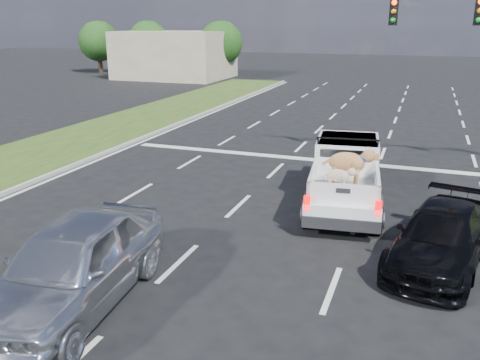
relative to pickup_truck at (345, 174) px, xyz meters
The scene contains 11 objects.
ground 5.46m from the pickup_truck, 102.60° to the right, with size 160.00×160.00×0.00m, color black.
road_markings 2.00m from the pickup_truck, 131.70° to the left, with size 17.75×60.00×0.01m.
grass_median_left 12.73m from the pickup_truck, behind, with size 5.00×60.00×0.10m, color #254615.
curb_left 10.29m from the pickup_truck, behind, with size 0.15×60.00×0.14m, color gray.
building_left 37.36m from the pickup_truck, 124.55° to the left, with size 10.00×8.00×4.40m, color #B4A889.
tree_far_a 45.28m from the pickup_truck, 133.58° to the left, with size 4.20×4.20×5.40m.
tree_far_b 41.38m from the pickup_truck, 127.54° to the left, with size 4.20×4.20×5.40m.
tree_far_c 37.06m from the pickup_truck, 117.67° to the left, with size 4.20×4.20×5.40m.
pickup_truck is the anchor object (origin of this frame).
silver_sedan 8.49m from the pickup_truck, 117.90° to the right, with size 2.02×5.02×1.71m, color silver.
black_coupe 4.18m from the pickup_truck, 50.71° to the right, with size 1.80×4.42×1.28m, color black.
Camera 1 is at (3.14, -9.34, 5.24)m, focal length 38.00 mm.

